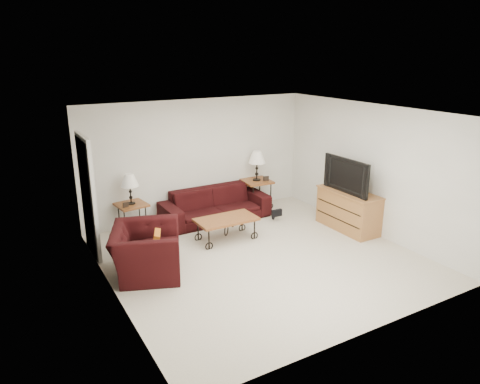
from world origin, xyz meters
The scene contains 20 objects.
ground centered at (0.00, 0.00, 0.00)m, with size 5.00×5.00×0.00m, color beige.
wall_back centered at (0.00, 2.50, 1.25)m, with size 5.00×0.02×2.50m, color white.
wall_front centered at (0.00, -2.50, 1.25)m, with size 5.00×0.02×2.50m, color white.
wall_left centered at (-2.50, 0.00, 1.25)m, with size 0.02×5.00×2.50m, color white.
wall_right centered at (2.50, 0.00, 1.25)m, with size 0.02×5.00×2.50m, color white.
ceiling centered at (0.00, 0.00, 2.50)m, with size 5.00×5.00×0.00m, color white.
doorway centered at (-2.47, 1.65, 1.02)m, with size 0.08×0.94×2.04m, color black.
sofa centered at (0.16, 2.02, 0.33)m, with size 2.28×0.89×0.67m, color black.
side_table_left centered at (-1.57, 2.20, 0.30)m, with size 0.55×0.55×0.60m, color brown.
side_table_right centered at (1.29, 2.20, 0.33)m, with size 0.61×0.61×0.66m, color brown.
lamp_left centered at (-1.57, 2.20, 0.89)m, with size 0.34×0.34×0.60m, color black, non-canonical shape.
lamp_right centered at (1.29, 2.20, 1.00)m, with size 0.38×0.38×0.66m, color black, non-canonical shape.
photo_frame_left centered at (-1.72, 2.05, 0.65)m, with size 0.12×0.02×0.10m, color black.
photo_frame_right centered at (1.44, 2.05, 0.72)m, with size 0.13×0.02×0.11m, color black.
coffee_table centered at (-0.14, 0.98, 0.21)m, with size 1.14×0.62×0.43m, color brown.
armchair centered at (-1.88, 0.43, 0.39)m, with size 1.19×1.04×0.77m, color black.
throw_pillow centered at (-1.72, 0.38, 0.52)m, with size 0.35×0.09×0.35m, color #BD6718.
tv_stand centered at (2.23, 0.24, 0.39)m, with size 0.55×1.31×0.79m, color #A5663D.
television centered at (2.21, 0.24, 1.13)m, with size 1.18×0.15×0.68m, color black.
backpack centered at (1.22, 1.41, 0.23)m, with size 0.36×0.27×0.46m, color black.
Camera 1 is at (-3.78, -5.89, 3.40)m, focal length 33.19 mm.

